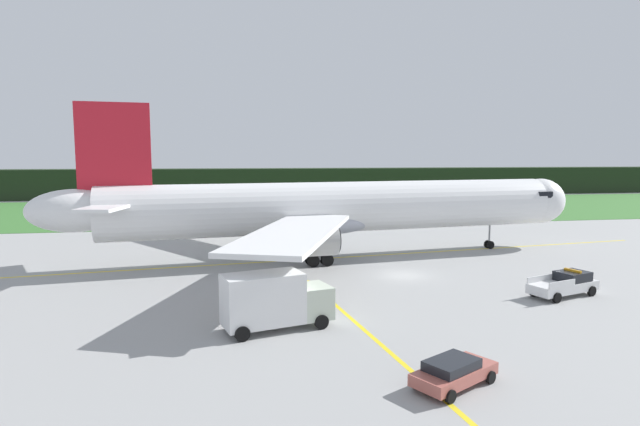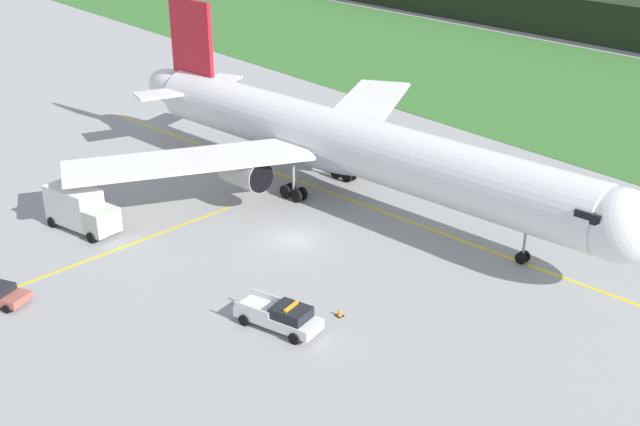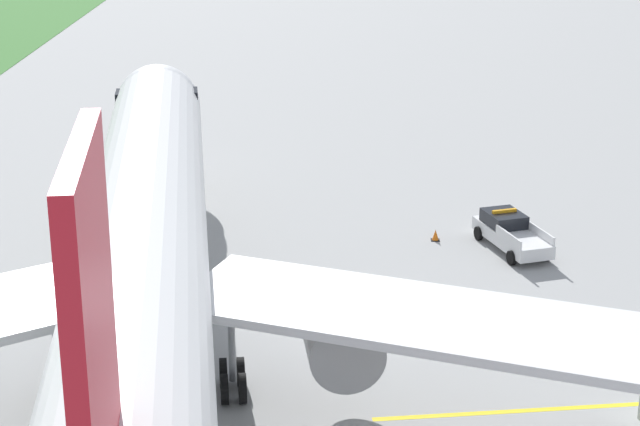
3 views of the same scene
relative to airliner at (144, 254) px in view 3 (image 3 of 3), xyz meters
The scene contains 5 objects.
ground 11.01m from the airliner, 62.44° to the right, with size 320.00×320.00×0.00m, color #969695.
taxiway_centerline_main 5.17m from the airliner, ahead, with size 74.84×0.30×0.01m, color yellow.
airliner is the anchor object (origin of this frame).
ops_pickup_truck 22.71m from the airliner, 49.94° to the right, with size 6.09×3.69×1.94m.
apron_cone 20.99m from the airliner, 40.30° to the right, with size 0.48×0.48×0.61m.
Camera 3 is at (-45.41, 1.18, 20.77)m, focal length 61.68 mm.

